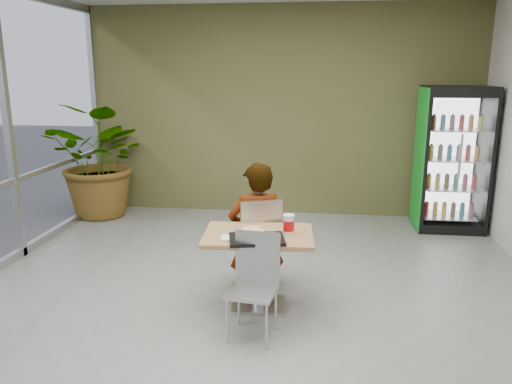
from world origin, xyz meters
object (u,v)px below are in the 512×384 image
chair_near (255,276)px  potted_plant (103,160)px  dining_table (258,255)px  soda_cup (289,225)px  chair_far (259,236)px  cafeteria_tray (257,239)px  beverage_fridge (452,159)px  seated_woman (257,239)px

chair_near → potted_plant: 4.30m
dining_table → soda_cup: 0.41m
chair_far → potted_plant: size_ratio=0.55×
chair_far → cafeteria_tray: (0.06, -0.67, 0.20)m
dining_table → soda_cup: (0.28, 0.03, 0.30)m
chair_near → cafeteria_tray: size_ratio=1.82×
soda_cup → cafeteria_tray: 0.36m
chair_far → beverage_fridge: (2.45, 2.35, 0.44)m
dining_table → seated_woman: (-0.08, 0.51, -0.02)m
seated_woman → soda_cup: size_ratio=8.82×
seated_woman → beverage_fridge: (2.49, 2.30, 0.50)m
soda_cup → cafeteria_tray: bearing=-139.7°
chair_far → potted_plant: bearing=-60.2°
chair_near → beverage_fridge: 4.08m
seated_woman → cafeteria_tray: bearing=77.7°
chair_near → soda_cup: 0.64m
dining_table → seated_woman: size_ratio=0.65×
chair_far → cafeteria_tray: size_ratio=1.98×
chair_far → potted_plant: potted_plant is taller
seated_woman → cafeteria_tray: size_ratio=3.33×
seated_woman → potted_plant: size_ratio=0.92×
chair_near → seated_woman: 0.99m
chair_near → potted_plant: (-2.78, 3.25, 0.36)m
chair_far → beverage_fridge: 3.43m
cafeteria_tray → potted_plant: 4.08m
dining_table → chair_near: (0.03, -0.47, -0.01)m
soda_cup → beverage_fridge: 3.51m
chair_far → chair_near: (0.08, -0.93, -0.04)m
chair_near → seated_woman: (-0.11, 0.98, -0.01)m
chair_far → cafeteria_tray: chair_far is taller
chair_far → soda_cup: 0.62m
dining_table → chair_near: size_ratio=1.19×
dining_table → seated_woman: bearing=99.2°
dining_table → chair_near: chair_near is taller
cafeteria_tray → beverage_fridge: beverage_fridge is taller
cafeteria_tray → chair_near: bearing=-86.3°
chair_far → potted_plant: (-2.71, 2.32, 0.32)m
dining_table → soda_cup: soda_cup is taller
chair_near → potted_plant: size_ratio=0.50×
seated_woman → beverage_fridge: 3.43m
seated_woman → soda_cup: bearing=106.9°
beverage_fridge → dining_table: bearing=-131.3°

